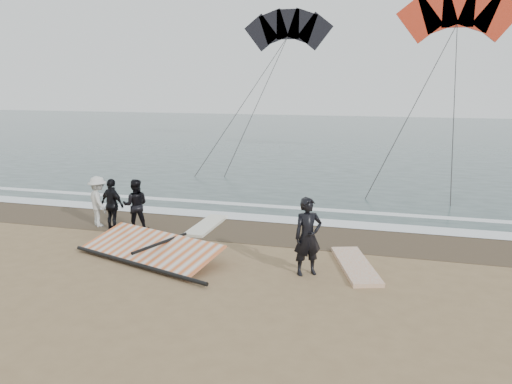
% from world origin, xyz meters
% --- Properties ---
extents(ground, '(120.00, 120.00, 0.00)m').
position_xyz_m(ground, '(0.00, 0.00, 0.00)').
color(ground, '#8C704C').
rests_on(ground, ground).
extents(sea, '(120.00, 54.00, 0.02)m').
position_xyz_m(sea, '(0.00, 33.00, 0.01)').
color(sea, '#233838').
rests_on(sea, ground).
extents(wet_sand, '(120.00, 2.80, 0.01)m').
position_xyz_m(wet_sand, '(0.00, 4.50, 0.01)').
color(wet_sand, '#4C3D2B').
rests_on(wet_sand, ground).
extents(foam_near, '(120.00, 0.90, 0.01)m').
position_xyz_m(foam_near, '(0.00, 5.90, 0.03)').
color(foam_near, white).
rests_on(foam_near, sea).
extents(foam_far, '(120.00, 0.45, 0.01)m').
position_xyz_m(foam_far, '(0.00, 7.60, 0.03)').
color(foam_far, white).
rests_on(foam_far, sea).
extents(man_main, '(0.84, 0.76, 1.93)m').
position_xyz_m(man_main, '(1.67, 1.29, 0.97)').
color(man_main, black).
rests_on(man_main, ground).
extents(board_white, '(1.52, 2.74, 0.11)m').
position_xyz_m(board_white, '(2.79, 2.06, 0.05)').
color(board_white, silver).
rests_on(board_white, ground).
extents(board_cream, '(0.65, 2.42, 0.10)m').
position_xyz_m(board_cream, '(-2.18, 4.45, 0.05)').
color(board_cream, silver).
rests_on(board_cream, ground).
extents(trio_cluster, '(2.50, 1.23, 1.67)m').
position_xyz_m(trio_cluster, '(-4.97, 3.51, 0.83)').
color(trio_cluster, black).
rests_on(trio_cluster, ground).
extents(sail_rig, '(4.41, 2.92, 0.51)m').
position_xyz_m(sail_rig, '(-2.63, 1.43, 0.20)').
color(sail_rig, black).
rests_on(sail_rig, ground).
extents(kite_red, '(6.91, 5.01, 12.72)m').
position_xyz_m(kite_red, '(6.43, 19.19, 7.90)').
color(kite_red, red).
rests_on(kite_red, ground).
extents(kite_dark, '(6.87, 6.55, 15.10)m').
position_xyz_m(kite_dark, '(-3.96, 25.19, 7.98)').
color(kite_dark, black).
rests_on(kite_dark, ground).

